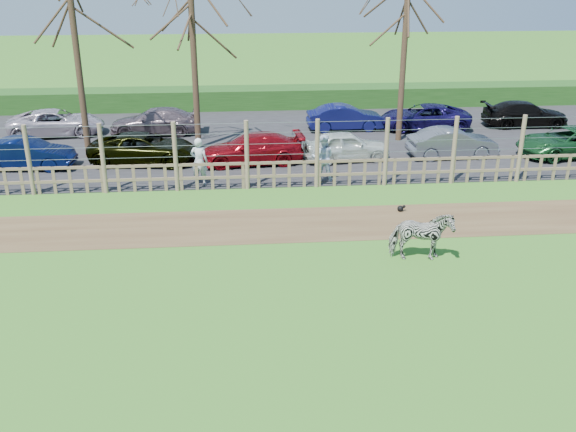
{
  "coord_description": "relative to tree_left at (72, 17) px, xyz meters",
  "views": [
    {
      "loc": [
        -0.37,
        -13.85,
        7.69
      ],
      "look_at": [
        1.0,
        2.5,
        1.1
      ],
      "focal_mm": 40.0,
      "sensor_mm": 36.0,
      "label": 1
    }
  ],
  "objects": [
    {
      "name": "car_8",
      "position": [
        -2.17,
        3.65,
        -4.98
      ],
      "size": [
        4.54,
        2.53,
        1.2
      ],
      "primitive_type": "imported",
      "rotation": [
        0.0,
        0.0,
        1.7
      ],
      "color": "#BFB2BF",
      "rests_on": "asphalt"
    },
    {
      "name": "ground",
      "position": [
        6.5,
        -12.5,
        -5.62
      ],
      "size": [
        120.0,
        120.0,
        0.0
      ],
      "primitive_type": "plane",
      "color": "#53A239",
      "rests_on": "ground"
    },
    {
      "name": "car_5",
      "position": [
        15.04,
        -1.34,
        -4.98
      ],
      "size": [
        3.7,
        1.43,
        1.2
      ],
      "primitive_type": "imported",
      "rotation": [
        0.0,
        0.0,
        1.62
      ],
      "color": "#585B65",
      "rests_on": "asphalt"
    },
    {
      "name": "fence",
      "position": [
        6.5,
        -4.5,
        -4.81
      ],
      "size": [
        30.16,
        0.16,
        2.5
      ],
      "color": "brown",
      "rests_on": "ground"
    },
    {
      "name": "car_9",
      "position": [
        2.38,
        3.51,
        -4.98
      ],
      "size": [
        4.14,
        1.7,
        1.2
      ],
      "primitive_type": "imported",
      "rotation": [
        0.0,
        0.0,
        4.71
      ],
      "color": "#64535B",
      "rests_on": "asphalt"
    },
    {
      "name": "visitor_a",
      "position": [
        4.78,
        -3.93,
        -4.71
      ],
      "size": [
        0.7,
        0.54,
        1.72
      ],
      "primitive_type": "imported",
      "rotation": [
        0.0,
        0.0,
        2.92
      ],
      "color": "silver",
      "rests_on": "asphalt"
    },
    {
      "name": "car_11",
      "position": [
        11.38,
        3.54,
        -4.98
      ],
      "size": [
        3.68,
        1.39,
        1.2
      ],
      "primitive_type": "imported",
      "rotation": [
        0.0,
        0.0,
        1.61
      ],
      "color": "#111553",
      "rests_on": "asphalt"
    },
    {
      "name": "dirt_strip",
      "position": [
        6.5,
        -8.0,
        -5.61
      ],
      "size": [
        34.0,
        2.8,
        0.01
      ],
      "primitive_type": "cube",
      "color": "brown",
      "rests_on": "ground"
    },
    {
      "name": "tree_left",
      "position": [
        0.0,
        0.0,
        0.0
      ],
      "size": [
        4.8,
        4.8,
        7.88
      ],
      "color": "#3D2B1E",
      "rests_on": "ground"
    },
    {
      "name": "hedge",
      "position": [
        6.5,
        9.0,
        -5.07
      ],
      "size": [
        46.0,
        2.0,
        1.1
      ],
      "primitive_type": "cube",
      "color": "#1E4716",
      "rests_on": "ground"
    },
    {
      "name": "car_12",
      "position": [
        15.18,
        3.31,
        -4.98
      ],
      "size": [
        4.45,
        2.3,
        1.2
      ],
      "primitive_type": "imported",
      "rotation": [
        0.0,
        0.0,
        4.64
      ],
      "color": "#150F46",
      "rests_on": "asphalt"
    },
    {
      "name": "visitor_b",
      "position": [
        9.3,
        -3.89,
        -4.71
      ],
      "size": [
        0.92,
        0.76,
        1.72
      ],
      "primitive_type": "imported",
      "rotation": [
        0.0,
        0.0,
        3.0
      ],
      "color": "silver",
      "rests_on": "asphalt"
    },
    {
      "name": "car_13",
      "position": [
        20.3,
        3.57,
        -4.98
      ],
      "size": [
        4.18,
        1.79,
        1.2
      ],
      "primitive_type": "imported",
      "rotation": [
        0.0,
        0.0,
        1.54
      ],
      "color": "black",
      "rests_on": "asphalt"
    },
    {
      "name": "car_4",
      "position": [
        10.59,
        -1.43,
        -4.98
      ],
      "size": [
        3.66,
        1.81,
        1.2
      ],
      "primitive_type": "imported",
      "rotation": [
        0.0,
        0.0,
        1.69
      ],
      "color": "white",
      "rests_on": "asphalt"
    },
    {
      "name": "tree_mid",
      "position": [
        4.5,
        1.0,
        -0.75
      ],
      "size": [
        4.8,
        4.8,
        6.83
      ],
      "color": "#3D2B1E",
      "rests_on": "ground"
    },
    {
      "name": "crow",
      "position": [
        11.44,
        -7.18,
        -5.51
      ],
      "size": [
        0.27,
        0.2,
        0.22
      ],
      "color": "black",
      "rests_on": "ground"
    },
    {
      "name": "car_3",
      "position": [
        6.75,
        -1.55,
        -4.98
      ],
      "size": [
        4.26,
        2.03,
        1.2
      ],
      "primitive_type": "imported",
      "rotation": [
        0.0,
        0.0,
        4.8
      ],
      "color": "maroon",
      "rests_on": "asphalt"
    },
    {
      "name": "car_6",
      "position": [
        19.9,
        -1.59,
        -4.98
      ],
      "size": [
        4.55,
        2.57,
        1.2
      ],
      "primitive_type": "imported",
      "rotation": [
        0.0,
        0.0,
        4.85
      ],
      "color": "#1B5326",
      "rests_on": "asphalt"
    },
    {
      "name": "car_1",
      "position": [
        -2.05,
        -1.5,
        -4.98
      ],
      "size": [
        3.71,
        1.49,
        1.2
      ],
      "primitive_type": "imported",
      "rotation": [
        0.0,
        0.0,
        1.51
      ],
      "color": "#06113A",
      "rests_on": "asphalt"
    },
    {
      "name": "zebra",
      "position": [
        11.05,
        -10.8,
        -4.91
      ],
      "size": [
        1.74,
        0.92,
        1.41
      ],
      "primitive_type": "imported",
      "rotation": [
        0.0,
        0.0,
        1.47
      ],
      "color": "gray",
      "rests_on": "ground"
    },
    {
      "name": "tree_right",
      "position": [
        13.5,
        1.5,
        -0.37
      ],
      "size": [
        4.8,
        4.8,
        7.35
      ],
      "color": "#3D2B1E",
      "rests_on": "ground"
    },
    {
      "name": "car_2",
      "position": [
        2.45,
        -1.14,
        -4.98
      ],
      "size": [
        4.51,
        2.45,
        1.2
      ],
      "primitive_type": "imported",
      "rotation": [
        0.0,
        0.0,
        1.46
      ],
      "color": "black",
      "rests_on": "asphalt"
    },
    {
      "name": "asphalt",
      "position": [
        6.5,
        2.0,
        -5.6
      ],
      "size": [
        44.0,
        13.0,
        0.04
      ],
      "primitive_type": "cube",
      "color": "#232326",
      "rests_on": "ground"
    }
  ]
}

